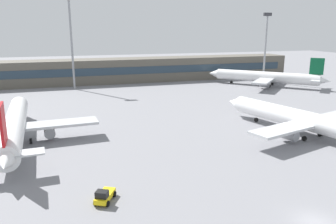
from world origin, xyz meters
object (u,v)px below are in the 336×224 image
(floodlight_tower_west, at_px, (266,43))
(floodlight_tower_east, at_px, (71,37))
(airplane_near, at_px, (304,120))
(airplane_mid, at_px, (14,125))
(airplane_far, at_px, (265,77))
(baggage_tug_yellow, at_px, (104,196))

(floodlight_tower_west, height_order, floodlight_tower_east, floodlight_tower_east)
(airplane_near, xyz_separation_m, airplane_mid, (-52.91, 12.90, 0.10))
(airplane_far, distance_m, floodlight_tower_east, 69.02)
(airplane_near, bearing_deg, airplane_mid, 166.30)
(airplane_far, relative_size, floodlight_tower_west, 1.28)
(floodlight_tower_east, bearing_deg, floodlight_tower_west, -4.21)
(airplane_mid, distance_m, airplane_far, 88.02)
(airplane_mid, relative_size, floodlight_tower_east, 1.39)
(airplane_mid, distance_m, floodlight_tower_east, 56.57)
(airplane_far, height_order, floodlight_tower_east, floodlight_tower_east)
(airplane_mid, xyz_separation_m, airplane_far, (78.55, 39.72, 0.06))
(airplane_far, xyz_separation_m, floodlight_tower_west, (4.83, 8.38, 11.76))
(airplane_mid, xyz_separation_m, floodlight_tower_west, (83.38, 48.10, 11.82))
(airplane_near, xyz_separation_m, floodlight_tower_west, (30.47, 61.00, 11.91))
(airplane_mid, bearing_deg, floodlight_tower_west, 29.98)
(airplane_far, distance_m, baggage_tug_yellow, 93.80)
(floodlight_tower_west, bearing_deg, baggage_tug_yellow, -133.07)
(airplane_mid, height_order, baggage_tug_yellow, airplane_mid)
(airplane_near, distance_m, floodlight_tower_west, 69.22)
(airplane_near, bearing_deg, airplane_far, 64.02)
(airplane_near, bearing_deg, floodlight_tower_west, 63.46)
(airplane_near, distance_m, floodlight_tower_east, 78.96)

